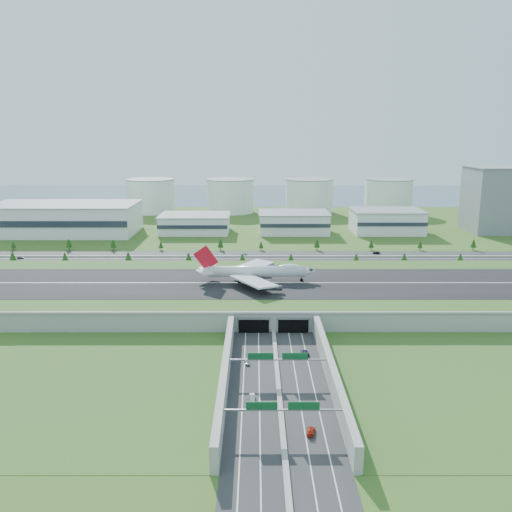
{
  "coord_description": "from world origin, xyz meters",
  "views": [
    {
      "loc": [
        -7.75,
        -270.74,
        84.72
      ],
      "look_at": [
        -7.51,
        35.0,
        14.48
      ],
      "focal_mm": 38.0,
      "sensor_mm": 36.0,
      "label": 1
    }
  ],
  "objects_px": {
    "fuel_tank_a": "(151,196)",
    "car_1": "(252,397)",
    "car_3": "(311,431)",
    "car_7": "(244,254)",
    "office_tower": "(496,200)",
    "car_5": "(376,253)",
    "car_2": "(305,353)",
    "car_0": "(247,362)",
    "boeing_747": "(256,271)",
    "car_4": "(20,258)"
  },
  "relations": [
    {
      "from": "car_3",
      "to": "car_7",
      "type": "distance_m",
      "value": 232.29
    },
    {
      "from": "car_2",
      "to": "car_7",
      "type": "xyz_separation_m",
      "value": [
        -27.55,
        174.6,
        -0.04
      ]
    },
    {
      "from": "car_7",
      "to": "boeing_747",
      "type": "bearing_deg",
      "value": -4.21
    },
    {
      "from": "boeing_747",
      "to": "car_2",
      "type": "height_order",
      "value": "boeing_747"
    },
    {
      "from": "office_tower",
      "to": "car_2",
      "type": "distance_m",
      "value": 329.64
    },
    {
      "from": "boeing_747",
      "to": "car_7",
      "type": "relative_size",
      "value": 12.42
    },
    {
      "from": "car_2",
      "to": "fuel_tank_a",
      "type": "bearing_deg",
      "value": -79.28
    },
    {
      "from": "office_tower",
      "to": "boeing_747",
      "type": "xyz_separation_m",
      "value": [
        -207.66,
        -191.99,
        -13.88
      ]
    },
    {
      "from": "car_1",
      "to": "car_3",
      "type": "distance_m",
      "value": 26.29
    },
    {
      "from": "fuel_tank_a",
      "to": "car_1",
      "type": "distance_m",
      "value": 435.21
    },
    {
      "from": "car_4",
      "to": "office_tower",
      "type": "bearing_deg",
      "value": -87.25
    },
    {
      "from": "car_0",
      "to": "car_4",
      "type": "xyz_separation_m",
      "value": [
        -157.63,
        172.26,
        0.05
      ]
    },
    {
      "from": "car_4",
      "to": "car_5",
      "type": "distance_m",
      "value": 247.17
    },
    {
      "from": "car_0",
      "to": "car_1",
      "type": "distance_m",
      "value": 27.8
    },
    {
      "from": "car_0",
      "to": "car_1",
      "type": "relative_size",
      "value": 0.88
    },
    {
      "from": "car_2",
      "to": "car_3",
      "type": "xyz_separation_m",
      "value": [
        -3.33,
        -56.43,
        -0.0
      ]
    },
    {
      "from": "car_1",
      "to": "car_4",
      "type": "xyz_separation_m",
      "value": [
        -159.79,
        199.98,
        -0.02
      ]
    },
    {
      "from": "office_tower",
      "to": "car_2",
      "type": "xyz_separation_m",
      "value": [
        -188.53,
        -269.1,
        -26.59
      ]
    },
    {
      "from": "car_3",
      "to": "car_5",
      "type": "xyz_separation_m",
      "value": [
        69.97,
        234.77,
        0.05
      ]
    },
    {
      "from": "office_tower",
      "to": "car_7",
      "type": "xyz_separation_m",
      "value": [
        -216.08,
        -94.5,
        -26.63
      ]
    },
    {
      "from": "office_tower",
      "to": "car_5",
      "type": "relative_size",
      "value": 10.94
    },
    {
      "from": "car_2",
      "to": "car_5",
      "type": "xyz_separation_m",
      "value": [
        66.64,
        178.34,
        0.04
      ]
    },
    {
      "from": "car_5",
      "to": "office_tower",
      "type": "bearing_deg",
      "value": 121.56
    },
    {
      "from": "boeing_747",
      "to": "car_1",
      "type": "bearing_deg",
      "value": -91.38
    },
    {
      "from": "fuel_tank_a",
      "to": "car_7",
      "type": "bearing_deg",
      "value": -63.62
    },
    {
      "from": "office_tower",
      "to": "car_1",
      "type": "bearing_deg",
      "value": -124.36
    },
    {
      "from": "car_1",
      "to": "car_7",
      "type": "relative_size",
      "value": 0.94
    },
    {
      "from": "boeing_747",
      "to": "car_4",
      "type": "bearing_deg",
      "value": 150.96
    },
    {
      "from": "car_3",
      "to": "car_7",
      "type": "height_order",
      "value": "car_3"
    },
    {
      "from": "office_tower",
      "to": "car_3",
      "type": "bearing_deg",
      "value": -120.52
    },
    {
      "from": "car_0",
      "to": "car_4",
      "type": "relative_size",
      "value": 0.94
    },
    {
      "from": "car_3",
      "to": "car_7",
      "type": "relative_size",
      "value": 1.05
    },
    {
      "from": "car_4",
      "to": "car_7",
      "type": "relative_size",
      "value": 0.88
    },
    {
      "from": "office_tower",
      "to": "fuel_tank_a",
      "type": "xyz_separation_m",
      "value": [
        -320.0,
        115.0,
        -10.0
      ]
    },
    {
      "from": "car_7",
      "to": "car_4",
      "type": "bearing_deg",
      "value": -95.03
    },
    {
      "from": "boeing_747",
      "to": "car_5",
      "type": "height_order",
      "value": "boeing_747"
    },
    {
      "from": "car_7",
      "to": "fuel_tank_a",
      "type": "bearing_deg",
      "value": -162.76
    },
    {
      "from": "car_2",
      "to": "car_5",
      "type": "relative_size",
      "value": 1.13
    },
    {
      "from": "car_1",
      "to": "car_3",
      "type": "bearing_deg",
      "value": -52.6
    },
    {
      "from": "car_2",
      "to": "car_4",
      "type": "bearing_deg",
      "value": -50.44
    },
    {
      "from": "boeing_747",
      "to": "car_0",
      "type": "relative_size",
      "value": 14.98
    },
    {
      "from": "fuel_tank_a",
      "to": "car_1",
      "type": "height_order",
      "value": "fuel_tank_a"
    },
    {
      "from": "office_tower",
      "to": "boeing_747",
      "type": "distance_m",
      "value": 283.15
    },
    {
      "from": "office_tower",
      "to": "car_7",
      "type": "distance_m",
      "value": 237.34
    },
    {
      "from": "office_tower",
      "to": "boeing_747",
      "type": "height_order",
      "value": "office_tower"
    },
    {
      "from": "car_1",
      "to": "car_2",
      "type": "distance_m",
      "value": 41.64
    },
    {
      "from": "boeing_747",
      "to": "car_7",
      "type": "distance_m",
      "value": 98.68
    },
    {
      "from": "office_tower",
      "to": "car_3",
      "type": "relative_size",
      "value": 10.21
    },
    {
      "from": "car_0",
      "to": "boeing_747",
      "type": "bearing_deg",
      "value": 76.38
    },
    {
      "from": "car_3",
      "to": "car_5",
      "type": "relative_size",
      "value": 1.07
    }
  ]
}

